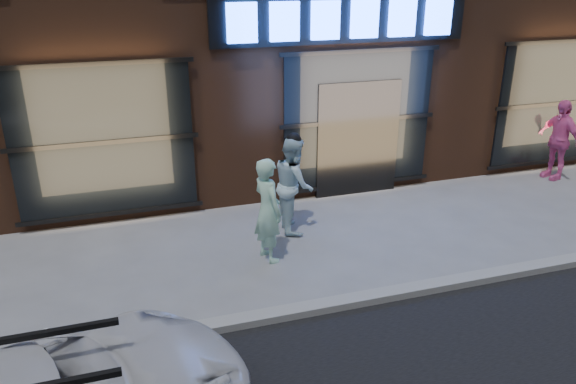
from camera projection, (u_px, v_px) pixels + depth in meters
name	position (u px, v px, depth m)	size (l,w,h in m)	color
ground	(458.00, 285.00, 8.64)	(90.00, 90.00, 0.00)	slate
curb	(459.00, 281.00, 8.61)	(60.00, 0.25, 0.12)	gray
man_bowtie	(268.00, 210.00, 9.09)	(0.64, 0.42, 1.77)	#B0E7CA
man_cap	(294.00, 184.00, 10.15)	(0.86, 0.67, 1.77)	silver
passerby	(558.00, 140.00, 12.61)	(1.07, 0.44, 1.82)	pink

